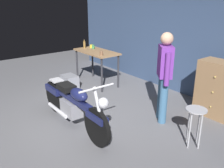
% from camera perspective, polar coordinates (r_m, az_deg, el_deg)
% --- Properties ---
extents(ground_plane, '(12.00, 12.00, 0.00)m').
position_cam_1_polar(ground_plane, '(4.54, -6.80, -9.74)').
color(ground_plane, slate).
extents(back_wall, '(8.00, 0.12, 3.10)m').
position_cam_1_polar(back_wall, '(5.92, 16.81, 12.47)').
color(back_wall, '#384C70').
rests_on(back_wall, ground_plane).
extents(workbench, '(1.30, 0.64, 0.90)m').
position_cam_1_polar(workbench, '(6.39, -3.69, 6.81)').
color(workbench, '#99724C').
rests_on(workbench, ground_plane).
extents(motorcycle, '(2.19, 0.60, 1.00)m').
position_cam_1_polar(motorcycle, '(4.35, -9.27, -4.59)').
color(motorcycle, black).
rests_on(motorcycle, ground_plane).
extents(person_standing, '(0.46, 0.41, 1.67)m').
position_cam_1_polar(person_standing, '(4.45, 12.25, 2.34)').
color(person_standing, '#3B668B').
rests_on(person_standing, ground_plane).
extents(shop_stool, '(0.32, 0.32, 0.64)m').
position_cam_1_polar(shop_stool, '(3.94, 19.12, -7.46)').
color(shop_stool, '#B2B2B7').
rests_on(shop_stool, ground_plane).
extents(wooden_dresser, '(0.80, 0.47, 1.10)m').
position_cam_1_polar(wooden_dresser, '(5.09, 23.95, -1.21)').
color(wooden_dresser, '#99724C').
rests_on(wooden_dresser, ground_plane).
extents(storage_bin, '(0.44, 0.32, 0.34)m').
position_cam_1_polar(storage_bin, '(6.32, -9.94, 0.54)').
color(storage_bin, gray).
rests_on(storage_bin, ground_plane).
extents(mug_brown_stoneware, '(0.11, 0.08, 0.11)m').
position_cam_1_polar(mug_brown_stoneware, '(5.86, -2.49, 7.29)').
color(mug_brown_stoneware, brown).
rests_on(mug_brown_stoneware, workbench).
extents(mug_yellow_tall, '(0.12, 0.09, 0.09)m').
position_cam_1_polar(mug_yellow_tall, '(6.79, -4.90, 8.89)').
color(mug_yellow_tall, yellow).
rests_on(mug_yellow_tall, workbench).
extents(mug_green_speckled, '(0.11, 0.07, 0.11)m').
position_cam_1_polar(mug_green_speckled, '(6.64, -4.46, 8.75)').
color(mug_green_speckled, '#3D7F4C').
rests_on(mug_green_speckled, workbench).
extents(bottle, '(0.06, 0.06, 0.24)m').
position_cam_1_polar(bottle, '(6.74, -6.55, 9.22)').
color(bottle, olive).
rests_on(bottle, workbench).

